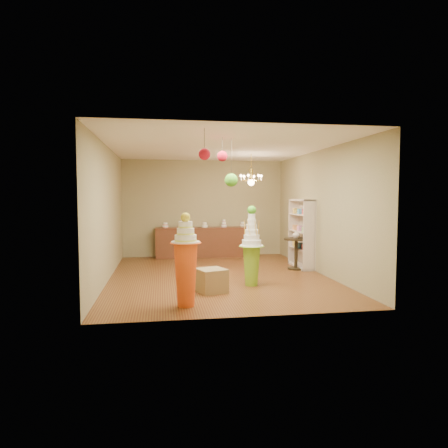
{
  "coord_description": "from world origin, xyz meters",
  "views": [
    {
      "loc": [
        -1.31,
        -9.23,
        1.88
      ],
      "look_at": [
        0.14,
        0.0,
        1.23
      ],
      "focal_mm": 32.0,
      "sensor_mm": 36.0,
      "label": 1
    }
  ],
  "objects": [
    {
      "name": "pedestal_orange",
      "position": [
        -0.91,
        -2.49,
        0.68
      ],
      "size": [
        0.5,
        0.5,
        1.61
      ],
      "rotation": [
        0.0,
        0.0,
        0.02
      ],
      "color": "#ED541B",
      "rests_on": "floor"
    },
    {
      "name": "pom_red_left",
      "position": [
        -0.6,
        -2.64,
        2.57
      ],
      "size": [
        0.19,
        0.19,
        0.52
      ],
      "color": "#393329",
      "rests_on": "ceiling"
    },
    {
      "name": "shelving_unit",
      "position": [
        2.34,
        0.8,
        0.9
      ],
      "size": [
        0.33,
        1.2,
        1.8
      ],
      "color": "beige",
      "rests_on": "floor"
    },
    {
      "name": "pom_green_mid",
      "position": [
        0.02,
        -1.64,
        2.19
      ],
      "size": [
        0.25,
        0.25,
        0.94
      ],
      "color": "#393329",
      "rests_on": "ceiling"
    },
    {
      "name": "vase",
      "position": [
        2.1,
        0.54,
        0.91
      ],
      "size": [
        0.25,
        0.25,
        0.2
      ],
      "primitive_type": "imported",
      "rotation": [
        0.0,
        0.0,
        -0.36
      ],
      "color": "beige",
      "rests_on": "round_table"
    },
    {
      "name": "wall_right",
      "position": [
        2.5,
        0.0,
        1.5
      ],
      "size": [
        0.04,
        6.5,
        3.0
      ],
      "primitive_type": "cube",
      "color": "gray",
      "rests_on": "ground"
    },
    {
      "name": "floor",
      "position": [
        0.0,
        0.0,
        0.0
      ],
      "size": [
        6.5,
        6.5,
        0.0
      ],
      "primitive_type": "plane",
      "color": "brown",
      "rests_on": "ground"
    },
    {
      "name": "pom_red_right",
      "position": [
        -0.16,
        -1.69,
        2.64
      ],
      "size": [
        0.2,
        0.2,
        0.46
      ],
      "color": "#393329",
      "rests_on": "ceiling"
    },
    {
      "name": "sideboard",
      "position": [
        0.0,
        2.97,
        0.48
      ],
      "size": [
        3.04,
        0.54,
        1.16
      ],
      "color": "#5A2E1C",
      "rests_on": "floor"
    },
    {
      "name": "chandelier",
      "position": [
        1.05,
        1.17,
        2.3
      ],
      "size": [
        0.66,
        0.66,
        0.85
      ],
      "rotation": [
        0.0,
        0.0,
        0.04
      ],
      "color": "gold",
      "rests_on": "ceiling"
    },
    {
      "name": "burlap_riser",
      "position": [
        -0.36,
        -1.57,
        0.23
      ],
      "size": [
        0.65,
        0.65,
        0.46
      ],
      "primitive_type": "cube",
      "rotation": [
        0.0,
        0.0,
        0.34
      ],
      "color": "olive",
      "rests_on": "floor"
    },
    {
      "name": "wall_front",
      "position": [
        0.0,
        -3.25,
        1.5
      ],
      "size": [
        5.0,
        0.04,
        3.0
      ],
      "primitive_type": "cube",
      "color": "gray",
      "rests_on": "ground"
    },
    {
      "name": "pedestal_green",
      "position": [
        0.55,
        -1.11,
        0.66
      ],
      "size": [
        0.57,
        0.57,
        1.68
      ],
      "rotation": [
        0.0,
        0.0,
        0.16
      ],
      "color": "#7EB828",
      "rests_on": "floor"
    },
    {
      "name": "round_table",
      "position": [
        2.1,
        0.54,
        0.52
      ],
      "size": [
        0.71,
        0.71,
        0.8
      ],
      "rotation": [
        0.0,
        0.0,
        -0.14
      ],
      "color": "black",
      "rests_on": "floor"
    },
    {
      "name": "wall_back",
      "position": [
        0.0,
        3.25,
        1.5
      ],
      "size": [
        5.0,
        0.04,
        3.0
      ],
      "primitive_type": "cube",
      "color": "gray",
      "rests_on": "ground"
    },
    {
      "name": "wall_left",
      "position": [
        -2.5,
        0.0,
        1.5
      ],
      "size": [
        0.04,
        6.5,
        3.0
      ],
      "primitive_type": "cube",
      "color": "gray",
      "rests_on": "ground"
    },
    {
      "name": "ceiling",
      "position": [
        0.0,
        0.0,
        3.0
      ],
      "size": [
        6.5,
        6.5,
        0.0
      ],
      "primitive_type": "plane",
      "rotation": [
        3.14,
        0.0,
        0.0
      ],
      "color": "white",
      "rests_on": "ground"
    }
  ]
}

